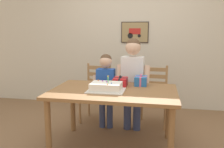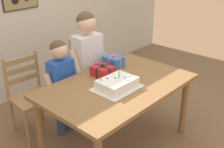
{
  "view_description": "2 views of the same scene",
  "coord_description": "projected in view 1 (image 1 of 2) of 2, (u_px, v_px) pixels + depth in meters",
  "views": [
    {
      "loc": [
        0.54,
        -2.83,
        1.47
      ],
      "look_at": [
        -0.04,
        0.11,
        0.93
      ],
      "focal_mm": 39.01,
      "sensor_mm": 36.0,
      "label": 1
    },
    {
      "loc": [
        -1.92,
        -1.68,
        2.02
      ],
      "look_at": [
        -0.07,
        0.01,
        0.88
      ],
      "focal_mm": 45.71,
      "sensor_mm": 36.0,
      "label": 2
    }
  ],
  "objects": [
    {
      "name": "ground_plane",
      "position": [
        113.0,
        147.0,
        3.1
      ],
      "size": [
        20.0,
        20.0,
        0.0
      ],
      "primitive_type": "plane",
      "color": "#846042"
    },
    {
      "name": "gift_box_red_large",
      "position": [
        141.0,
        81.0,
        3.22
      ],
      "size": [
        0.16,
        0.22,
        0.15
      ],
      "color": "#286BB7",
      "rests_on": "dining_table"
    },
    {
      "name": "birthday_cake",
      "position": [
        106.0,
        87.0,
        2.91
      ],
      "size": [
        0.44,
        0.34,
        0.19
      ],
      "color": "white",
      "rests_on": "dining_table"
    },
    {
      "name": "chair_left",
      "position": [
        96.0,
        92.0,
        3.97
      ],
      "size": [
        0.46,
        0.46,
        0.92
      ],
      "color": "#A87A4C",
      "rests_on": "ground"
    },
    {
      "name": "dining_table",
      "position": [
        114.0,
        97.0,
        2.98
      ],
      "size": [
        1.53,
        0.97,
        0.75
      ],
      "color": "olive",
      "rests_on": "ground"
    },
    {
      "name": "gift_box_beside_cake",
      "position": [
        120.0,
        82.0,
        3.19
      ],
      "size": [
        0.18,
        0.22,
        0.14
      ],
      "color": "red",
      "rests_on": "dining_table"
    },
    {
      "name": "back_wall",
      "position": [
        131.0,
        39.0,
        4.63
      ],
      "size": [
        6.4,
        0.11,
        2.6
      ],
      "color": "beige",
      "rests_on": "ground"
    },
    {
      "name": "chair_right",
      "position": [
        153.0,
        95.0,
        3.8
      ],
      "size": [
        0.43,
        0.43,
        0.92
      ],
      "color": "#A87A4C",
      "rests_on": "ground"
    },
    {
      "name": "child_younger",
      "position": [
        106.0,
        84.0,
        3.61
      ],
      "size": [
        0.4,
        0.23,
        1.13
      ],
      "color": "#38426B",
      "rests_on": "ground"
    },
    {
      "name": "child_older",
      "position": [
        133.0,
        75.0,
        3.51
      ],
      "size": [
        0.5,
        0.29,
        1.36
      ],
      "color": "#38426B",
      "rests_on": "ground"
    }
  ]
}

